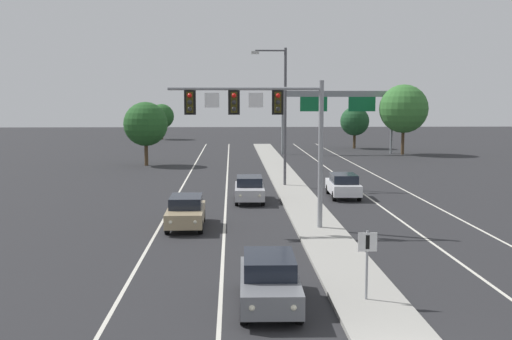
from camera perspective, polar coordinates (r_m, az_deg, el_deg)
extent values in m
cube|color=#9E9B93|center=(32.34, 5.43, -4.74)|extent=(2.40, 110.00, 0.15)
cube|color=silver|center=(38.95, -2.84, -2.88)|extent=(0.14, 100.00, 0.01)
cube|color=silver|center=(39.98, 10.77, -2.74)|extent=(0.14, 100.00, 0.01)
cube|color=silver|center=(39.13, -7.68, -2.89)|extent=(0.14, 100.00, 0.01)
cube|color=silver|center=(40.85, 15.29, -2.66)|extent=(0.14, 100.00, 0.01)
cylinder|color=gray|center=(29.83, 6.08, 1.43)|extent=(0.24, 0.24, 7.20)
cylinder|color=gray|center=(29.40, -1.05, 7.64)|extent=(7.39, 0.16, 0.16)
cube|color=black|center=(29.51, 2.05, 6.37)|extent=(0.56, 0.06, 1.20)
cube|color=#38330F|center=(29.47, 2.05, 6.37)|extent=(0.32, 0.32, 1.00)
sphere|color=red|center=(29.30, 2.08, 6.99)|extent=(0.22, 0.22, 0.22)
sphere|color=#282828|center=(29.30, 2.08, 6.37)|extent=(0.22, 0.22, 0.22)
sphere|color=#282828|center=(29.31, 2.08, 5.74)|extent=(0.22, 0.22, 0.22)
cube|color=black|center=(29.43, -2.08, 6.37)|extent=(0.56, 0.06, 1.20)
cube|color=#38330F|center=(29.39, -2.08, 6.37)|extent=(0.32, 0.32, 1.00)
sphere|color=red|center=(29.22, -2.08, 6.99)|extent=(0.22, 0.22, 0.22)
sphere|color=#282828|center=(29.22, -2.08, 6.36)|extent=(0.22, 0.22, 0.22)
sphere|color=#282828|center=(29.22, -2.07, 5.74)|extent=(0.22, 0.22, 0.22)
cube|color=black|center=(29.49, -6.21, 6.33)|extent=(0.56, 0.06, 1.20)
cube|color=#38330F|center=(29.45, -6.21, 6.33)|extent=(0.32, 0.32, 1.00)
sphere|color=red|center=(29.29, -6.24, 6.96)|extent=(0.22, 0.22, 0.22)
sphere|color=#282828|center=(29.29, -6.23, 6.33)|extent=(0.22, 0.22, 0.22)
sphere|color=#282828|center=(29.29, -6.23, 5.70)|extent=(0.22, 0.22, 0.22)
cube|color=white|center=(29.39, -0.01, 6.57)|extent=(0.70, 0.04, 0.70)
cube|color=white|center=(29.38, -4.15, 6.55)|extent=(0.70, 0.04, 0.70)
cylinder|color=gray|center=(19.64, 10.35, -8.77)|extent=(0.08, 0.08, 2.20)
cube|color=white|center=(19.43, 10.42, -6.66)|extent=(0.60, 0.03, 0.60)
cube|color=black|center=(19.41, 10.43, -6.67)|extent=(0.12, 0.01, 0.44)
cylinder|color=#4C4C51|center=(44.64, 2.75, 4.97)|extent=(0.20, 0.20, 10.00)
cylinder|color=#4C4C51|center=(44.68, 1.35, 11.14)|extent=(2.20, 0.12, 0.12)
cube|color=#B7B7B2|center=(44.61, -0.08, 10.95)|extent=(0.56, 0.28, 0.20)
cube|color=slate|center=(19.27, 1.26, -10.77)|extent=(1.88, 4.43, 0.70)
cube|color=black|center=(19.30, 1.24, -8.79)|extent=(1.63, 2.41, 0.56)
sphere|color=#EAE5C6|center=(17.22, 3.55, -12.75)|extent=(0.18, 0.18, 0.18)
sphere|color=#EAE5C6|center=(17.17, -0.38, -12.80)|extent=(0.18, 0.18, 0.18)
cylinder|color=black|center=(18.01, 4.08, -13.22)|extent=(0.23, 0.64, 0.64)
cylinder|color=black|center=(17.94, -1.15, -13.28)|extent=(0.23, 0.64, 0.64)
cylinder|color=black|center=(20.85, 3.32, -10.43)|extent=(0.23, 0.64, 0.64)
cylinder|color=black|center=(20.79, -1.16, -10.47)|extent=(0.23, 0.64, 0.64)
cube|color=tan|center=(30.92, -6.59, -4.16)|extent=(1.83, 4.41, 0.70)
cube|color=black|center=(31.03, -6.58, -2.94)|extent=(1.60, 2.39, 0.56)
sphere|color=#EAE5C6|center=(28.74, -5.73, -4.87)|extent=(0.18, 0.18, 0.18)
sphere|color=#EAE5C6|center=(28.82, -8.03, -4.87)|extent=(0.18, 0.18, 0.18)
cylinder|color=black|center=(29.48, -5.22, -5.37)|extent=(0.23, 0.64, 0.64)
cylinder|color=black|center=(29.59, -8.33, -5.36)|extent=(0.23, 0.64, 0.64)
cylinder|color=black|center=(32.41, -4.99, -4.27)|extent=(0.23, 0.64, 0.64)
cylinder|color=black|center=(32.52, -7.82, -4.27)|extent=(0.23, 0.64, 0.64)
cube|color=#B7B7BC|center=(38.45, -0.62, -1.99)|extent=(1.86, 4.43, 0.70)
cube|color=black|center=(38.58, -0.63, -1.02)|extent=(1.62, 2.40, 0.56)
sphere|color=#EAE5C6|center=(36.30, 0.34, -2.43)|extent=(0.18, 0.18, 0.18)
sphere|color=#EAE5C6|center=(36.29, -1.48, -2.43)|extent=(0.18, 0.18, 0.18)
cylinder|color=black|center=(37.05, 0.65, -2.87)|extent=(0.23, 0.64, 0.64)
cylinder|color=black|center=(37.02, -1.82, -2.88)|extent=(0.23, 0.64, 0.64)
cylinder|color=black|center=(40.01, 0.49, -2.16)|extent=(0.23, 0.64, 0.64)
cylinder|color=black|center=(39.98, -1.80, -2.17)|extent=(0.23, 0.64, 0.64)
cube|color=silver|center=(40.56, 8.17, -1.61)|extent=(1.92, 4.45, 0.70)
cube|color=black|center=(40.26, 8.23, -0.77)|extent=(1.65, 2.42, 0.56)
sphere|color=#EAE5C6|center=(42.60, 6.95, -1.13)|extent=(0.18, 0.18, 0.18)
sphere|color=#EAE5C6|center=(42.77, 8.48, -1.12)|extent=(0.18, 0.18, 0.18)
cylinder|color=black|center=(41.96, 6.77, -1.80)|extent=(0.24, 0.65, 0.64)
cylinder|color=black|center=(42.20, 8.92, -1.78)|extent=(0.24, 0.65, 0.64)
cylinder|color=black|center=(39.03, 7.33, -2.44)|extent=(0.24, 0.65, 0.64)
cylinder|color=black|center=(39.28, 9.65, -2.42)|extent=(0.24, 0.65, 0.64)
cylinder|color=gray|center=(71.91, 2.50, 4.48)|extent=(0.28, 0.28, 7.50)
cylinder|color=gray|center=(74.14, 12.60, 4.39)|extent=(0.28, 0.28, 7.50)
cube|color=gray|center=(72.70, 7.67, 7.09)|extent=(13.00, 0.36, 0.70)
cube|color=#0F6033|center=(72.06, 5.43, 6.17)|extent=(3.20, 0.08, 1.70)
cube|color=#0F6033|center=(73.05, 9.90, 6.11)|extent=(3.20, 0.08, 1.70)
cylinder|color=#4C3823|center=(81.48, 9.21, 2.74)|extent=(0.36, 0.36, 2.08)
sphere|color=#1E4C28|center=(81.35, 9.24, 4.54)|extent=(3.80, 3.80, 3.80)
cylinder|color=#4C3823|center=(100.04, -8.80, 3.48)|extent=(0.36, 0.36, 2.17)
sphere|color=#235623|center=(99.93, -8.83, 5.00)|extent=(3.96, 3.96, 3.96)
cylinder|color=#4C3823|center=(73.57, 13.60, 2.63)|extent=(0.36, 0.36, 3.10)
sphere|color=#387533|center=(73.42, 13.68, 5.60)|extent=(5.67, 5.67, 5.67)
cylinder|color=#4C3823|center=(60.43, -10.25, 1.53)|extent=(0.36, 0.36, 2.35)
sphere|color=#235623|center=(60.24, -10.31, 4.27)|extent=(4.30, 4.30, 4.30)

